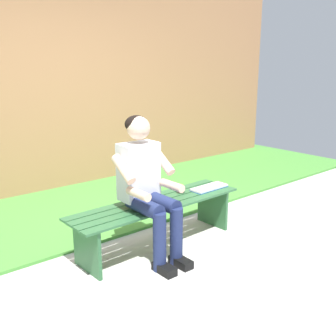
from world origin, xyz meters
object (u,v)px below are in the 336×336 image
object	(u,v)px
bench_near	(158,212)
apple	(181,188)
person_seated	(147,182)
book_open	(209,188)

from	to	relation	value
bench_near	apple	xyz separation A→B (m)	(-0.34, -0.06, 0.14)
bench_near	apple	bearing A→B (deg)	-169.31
person_seated	book_open	bearing A→B (deg)	-175.12
person_seated	apple	xyz separation A→B (m)	(-0.53, -0.16, -0.20)
apple	book_open	bearing A→B (deg)	163.36
person_seated	book_open	size ratio (longest dim) A/B	2.98
bench_near	person_seated	world-z (taller)	person_seated
apple	book_open	xyz separation A→B (m)	(-0.31, 0.09, -0.03)
apple	book_open	world-z (taller)	apple
bench_near	apple	size ratio (longest dim) A/B	20.14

